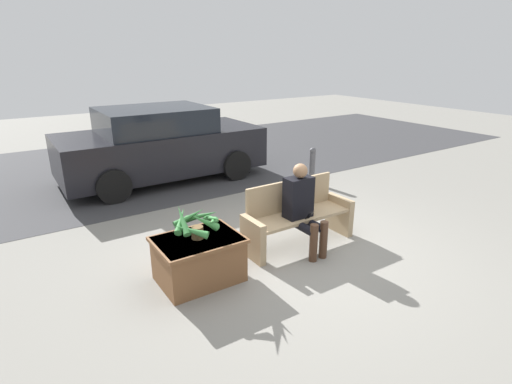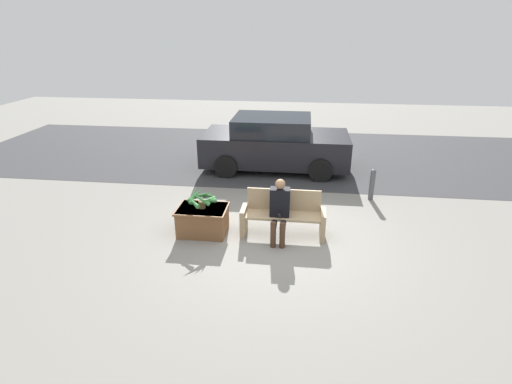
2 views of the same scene
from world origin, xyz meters
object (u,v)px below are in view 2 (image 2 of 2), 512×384
Objects in this scene: planter_box at (203,219)px; potted_plant at (202,198)px; bollard_post at (372,184)px; person_seated at (279,208)px; parked_car at (275,143)px; bench at (283,215)px.

potted_plant reaches higher than planter_box.
bollard_post reaches higher than planter_box.
potted_plant is (0.00, 0.00, 0.44)m from planter_box.
parked_car is (-0.40, 4.04, 0.10)m from person_seated.
parked_car reaches higher than planter_box.
parked_car reaches higher than bench.
potted_plant is at bearing -149.34° from bollard_post.
bollard_post is at bearing 30.66° from potted_plant.
bench is 2.17× the size of bollard_post.
bench reaches higher than planter_box.
person_seated is at bearing -133.40° from bollard_post.
planter_box is at bearing -149.32° from bollard_post.
bollard_post is at bearing 46.60° from person_seated.
person_seated is at bearing -1.99° from planter_box.
potted_plant reaches higher than bollard_post.
parked_car is 5.45× the size of bollard_post.
planter_box is at bearing 178.01° from person_seated.
potted_plant is at bearing -174.98° from bench.
potted_plant is 0.82× the size of bollard_post.
planter_box is 1.58× the size of potted_plant.
parked_car is at bearing 96.86° from bench.
bench is 1.57m from potted_plant.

